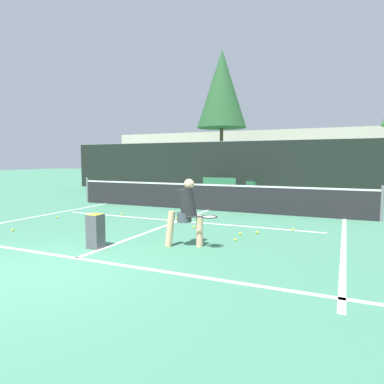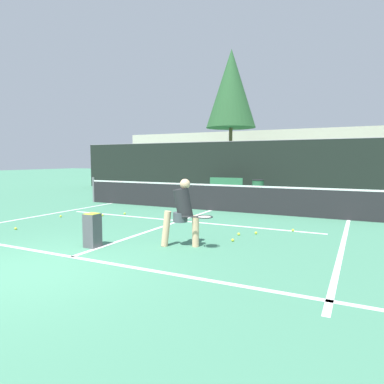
{
  "view_description": "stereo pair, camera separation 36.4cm",
  "coord_description": "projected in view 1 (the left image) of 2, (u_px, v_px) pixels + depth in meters",
  "views": [
    {
      "loc": [
        4.49,
        -3.9,
        1.82
      ],
      "look_at": [
        0.73,
        4.47,
        0.95
      ],
      "focal_mm": 32.0,
      "sensor_mm": 36.0,
      "label": 1
    },
    {
      "loc": [
        4.82,
        -3.74,
        1.82
      ],
      "look_at": [
        0.73,
        4.47,
        0.95
      ],
      "focal_mm": 32.0,
      "sensor_mm": 36.0,
      "label": 2
    }
  ],
  "objects": [
    {
      "name": "parked_car",
      "position": [
        289.0,
        180.0,
        20.38
      ],
      "size": [
        1.69,
        3.98,
        1.47
      ],
      "color": "silver",
      "rests_on": "ground"
    },
    {
      "name": "court_baseline_near",
      "position": [
        76.0,
        258.0,
        6.33
      ],
      "size": [
        11.0,
        0.1,
        0.01
      ],
      "primitive_type": "cube",
      "color": "white",
      "rests_on": "ground"
    },
    {
      "name": "tennis_ball_scattered_6",
      "position": [
        194.0,
        227.0,
        9.09
      ],
      "size": [
        0.07,
        0.07,
        0.07
      ],
      "primitive_type": "sphere",
      "color": "#D1E033",
      "rests_on": "ground"
    },
    {
      "name": "tennis_ball_scattered_3",
      "position": [
        13.0,
        230.0,
        8.71
      ],
      "size": [
        0.07,
        0.07,
        0.07
      ],
      "primitive_type": "sphere",
      "color": "#D1E033",
      "rests_on": "ground"
    },
    {
      "name": "ball_hopper",
      "position": [
        96.0,
        230.0,
        7.03
      ],
      "size": [
        0.28,
        0.28,
        0.71
      ],
      "color": "#4C4C51",
      "rests_on": "ground"
    },
    {
      "name": "courtside_bench",
      "position": [
        219.0,
        185.0,
        18.25
      ],
      "size": [
        1.84,
        0.47,
        0.86
      ],
      "rotation": [
        0.0,
        0.0,
        0.05
      ],
      "color": "#33724C",
      "rests_on": "ground"
    },
    {
      "name": "tennis_ball_scattered_2",
      "position": [
        88.0,
        224.0,
        9.53
      ],
      "size": [
        0.07,
        0.07,
        0.07
      ],
      "primitive_type": "sphere",
      "color": "#D1E033",
      "rests_on": "ground"
    },
    {
      "name": "trash_bin",
      "position": [
        251.0,
        188.0,
        17.22
      ],
      "size": [
        0.59,
        0.59,
        0.82
      ],
      "color": "#28603D",
      "rests_on": "ground"
    },
    {
      "name": "tennis_ball_scattered_5",
      "position": [
        99.0,
        216.0,
        10.94
      ],
      "size": [
        0.07,
        0.07,
        0.07
      ],
      "primitive_type": "sphere",
      "color": "#D1E033",
      "rests_on": "ground"
    },
    {
      "name": "court_sideline_right",
      "position": [
        344.0,
        243.0,
        7.48
      ],
      "size": [
        0.1,
        7.61,
        0.01
      ],
      "primitive_type": "cube",
      "color": "white",
      "rests_on": "ground"
    },
    {
      "name": "player_practicing",
      "position": [
        187.0,
        210.0,
        7.11
      ],
      "size": [
        1.19,
        0.45,
        1.43
      ],
      "rotation": [
        0.0,
        0.0,
        0.4
      ],
      "color": "#DBAD84",
      "rests_on": "ground"
    },
    {
      "name": "tennis_ball_scattered_0",
      "position": [
        122.0,
        214.0,
        11.28
      ],
      "size": [
        0.07,
        0.07,
        0.07
      ],
      "primitive_type": "sphere",
      "color": "#D1E033",
      "rests_on": "ground"
    },
    {
      "name": "court_sideline_left",
      "position": [
        42.0,
        215.0,
        11.17
      ],
      "size": [
        0.1,
        7.61,
        0.01
      ],
      "primitive_type": "cube",
      "color": "white",
      "rests_on": "ground"
    },
    {
      "name": "tree_mid",
      "position": [
        222.0,
        89.0,
        26.81
      ],
      "size": [
        3.89,
        3.89,
        10.37
      ],
      "color": "brown",
      "rests_on": "ground"
    },
    {
      "name": "court_service_line",
      "position": [
        178.0,
        221.0,
        10.18
      ],
      "size": [
        8.25,
        0.1,
        0.01
      ],
      "primitive_type": "cube",
      "color": "white",
      "rests_on": "ground"
    },
    {
      "name": "tennis_ball_scattered_1",
      "position": [
        240.0,
        234.0,
        8.28
      ],
      "size": [
        0.07,
        0.07,
        0.07
      ],
      "primitive_type": "sphere",
      "color": "#D1E033",
      "rests_on": "ground"
    },
    {
      "name": "court_center_mark",
      "position": [
        163.0,
        226.0,
        9.33
      ],
      "size": [
        0.1,
        6.61,
        0.01
      ],
      "primitive_type": "cube",
      "color": "white",
      "rests_on": "ground"
    },
    {
      "name": "net",
      "position": [
        208.0,
        196.0,
        12.28
      ],
      "size": [
        11.09,
        0.09,
        1.07
      ],
      "color": "slate",
      "rests_on": "ground"
    },
    {
      "name": "tennis_ball_scattered_10",
      "position": [
        235.0,
        240.0,
        7.66
      ],
      "size": [
        0.07,
        0.07,
        0.07
      ],
      "primitive_type": "sphere",
      "color": "#D1E033",
      "rests_on": "ground"
    },
    {
      "name": "tennis_ball_scattered_7",
      "position": [
        177.0,
        218.0,
        10.45
      ],
      "size": [
        0.07,
        0.07,
        0.07
      ],
      "primitive_type": "sphere",
      "color": "#D1E033",
      "rests_on": "ground"
    },
    {
      "name": "fence_back",
      "position": [
        255.0,
        167.0,
        18.44
      ],
      "size": [
        24.0,
        0.06,
        2.85
      ],
      "color": "black",
      "rests_on": "ground"
    },
    {
      "name": "ground_plane",
      "position": [
        38.0,
        272.0,
        5.55
      ],
      "size": [
        100.0,
        100.0,
        0.0
      ],
      "primitive_type": "plane",
      "color": "#427F60"
    },
    {
      "name": "tennis_ball_scattered_11",
      "position": [
        257.0,
        232.0,
        8.43
      ],
      "size": [
        0.07,
        0.07,
        0.07
      ],
      "primitive_type": "sphere",
      "color": "#D1E033",
      "rests_on": "ground"
    },
    {
      "name": "tennis_ball_scattered_9",
      "position": [
        293.0,
        229.0,
        8.79
      ],
      "size": [
        0.07,
        0.07,
        0.07
      ],
      "primitive_type": "sphere",
      "color": "#D1E033",
      "rests_on": "ground"
    },
    {
      "name": "building_far",
      "position": [
        293.0,
        155.0,
        31.24
      ],
      "size": [
        36.0,
        2.4,
        4.5
      ],
      "primitive_type": "cube",
      "color": "beige",
      "rests_on": "ground"
    },
    {
      "name": "tennis_ball_scattered_8",
      "position": [
        57.0,
        217.0,
        10.66
      ],
      "size": [
        0.07,
        0.07,
        0.07
      ],
      "primitive_type": "sphere",
      "color": "#D1E033",
      "rests_on": "ground"
    }
  ]
}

